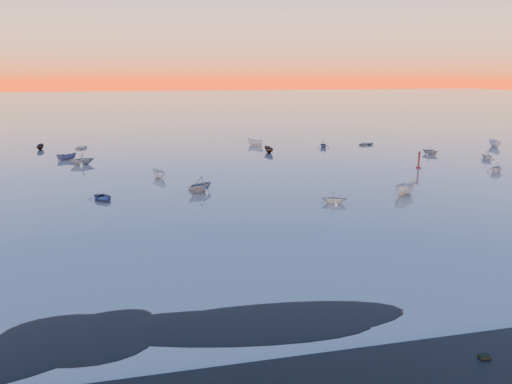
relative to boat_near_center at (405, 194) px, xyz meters
name	(u,v)px	position (x,y,z in m)	size (l,w,h in m)	color
ground	(189,133)	(-19.72, 71.22, 0.00)	(600.00, 600.00, 0.00)	#6B6159
mud_lobes	(359,329)	(-19.72, -29.78, 0.01)	(140.00, 6.00, 0.07)	black
moored_fleet	(218,166)	(-19.72, 24.22, 0.00)	(124.00, 58.00, 1.20)	silver
boat_near_center	(405,194)	(0.00, 0.00, 0.00)	(4.30, 1.82, 1.49)	silver
channel_marker	(419,161)	(10.89, 15.21, 1.13)	(0.80, 0.80, 2.86)	#4D1011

